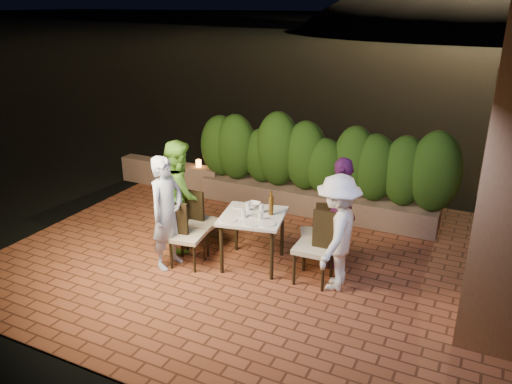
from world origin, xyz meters
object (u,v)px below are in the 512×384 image
Objects in this scene: bowl at (254,204)px; chair_right_front at (314,246)px; chair_left_front at (187,235)px; diner_purple at (341,212)px; diner_green at (180,195)px; chair_left_back at (203,221)px; chair_right_back at (316,233)px; dining_table at (253,240)px; diner_white at (337,233)px; diner_blue at (167,213)px; beer_bottle at (271,203)px; parapet_lamp at (199,163)px.

bowl is 0.18× the size of chair_right_front.
chair_left_front is 2.14m from diner_purple.
diner_green is (-2.14, 0.12, 0.31)m from chair_right_front.
chair_left_back is 1.01× the size of chair_right_back.
diner_white reaches higher than dining_table.
chair_right_back is at bearing -55.46° from diner_blue.
beer_bottle is at bearing -16.45° from chair_right_front.
dining_table is 0.92× the size of chair_left_back.
chair_right_front is at bearing -25.46° from diner_purple.
diner_green is (-0.42, 0.48, 0.36)m from chair_left_front.
diner_white is 0.97× the size of diner_purple.
dining_table is 0.93m from chair_right_front.
diner_white is at bearing -4.69° from chair_left_back.
chair_left_back is 6.51× the size of parapet_lamp.
dining_table is 3.07m from parapet_lamp.
diner_blue is 11.37× the size of parapet_lamp.
bowl is 1.03m from chair_left_front.
chair_right_front is 0.68m from diner_purple.
diner_blue is at bearing -80.31° from diner_white.
beer_bottle is 1.80× the size of bowl.
diner_purple is at bearing -170.30° from diner_white.
diner_white is (2.01, 0.35, 0.30)m from chair_left_front.
diner_white is (0.44, -0.49, 0.31)m from chair_right_back.
bowl is at bearing -41.32° from parapet_lamp.
chair_left_front is 1.01× the size of chair_left_back.
chair_left_front is at bearing 10.11° from chair_right_front.
chair_right_back is (1.58, 0.85, -0.01)m from chair_left_front.
diner_white is at bearing 2.15° from diner_purple.
diner_white is 0.62m from diner_purple.
beer_bottle is at bearing -124.22° from diner_green.
diner_green is at bearing -64.41° from parapet_lamp.
chair_left_front is 0.42m from diner_blue.
chair_right_front is at bearing -35.03° from parapet_lamp.
bowl is 1.40m from diner_white.
chair_right_front is 3.82m from parapet_lamp.
chair_left_front is at bearing 5.30° from chair_right_back.
bowl is 0.12× the size of diner_white.
bowl is (-0.14, 0.30, 0.40)m from dining_table.
parapet_lamp is at bearing 110.18° from chair_left_front.
chair_right_front is (1.72, 0.36, 0.05)m from chair_left_front.
chair_left_back is (-0.05, 0.49, -0.00)m from chair_left_front.
beer_bottle reaches higher than chair_right_back.
beer_bottle is 0.21× the size of diner_blue.
chair_left_back is (-0.85, 0.07, 0.08)m from dining_table.
parapet_lamp is (-3.12, 2.19, 0.06)m from chair_right_front.
beer_bottle is at bearing 1.79° from chair_left_back.
diner_purple is 3.67m from parapet_lamp.
diner_green is (-1.44, -0.06, -0.10)m from beer_bottle.
chair_right_back is at bearing 7.77° from bowl.
diner_white is 10.88× the size of parapet_lamp.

